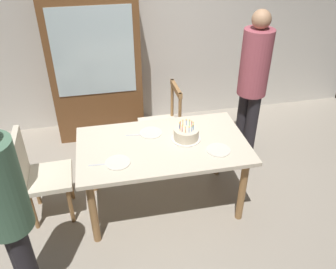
{
  "coord_description": "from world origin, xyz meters",
  "views": [
    {
      "loc": [
        -0.5,
        -2.66,
        2.62
      ],
      "look_at": [
        0.05,
        0.0,
        0.85
      ],
      "focal_mm": 37.5,
      "sensor_mm": 36.0,
      "label": 1
    }
  ],
  "objects_px": {
    "birthday_cake": "(186,134)",
    "plate_near_guest": "(218,150)",
    "chair_upholstered": "(37,172)",
    "plate_far_side": "(151,133)",
    "plate_near_celebrant": "(118,162)",
    "person_celebrant": "(6,210)",
    "chair_spindle_back": "(162,126)",
    "dining_table": "(163,152)",
    "person_guest": "(253,80)",
    "china_cabinet": "(95,66)"
  },
  "relations": [
    {
      "from": "dining_table",
      "to": "plate_far_side",
      "type": "bearing_deg",
      "value": 111.14
    },
    {
      "from": "dining_table",
      "to": "birthday_cake",
      "type": "distance_m",
      "value": 0.28
    },
    {
      "from": "birthday_cake",
      "to": "person_celebrant",
      "type": "xyz_separation_m",
      "value": [
        -1.44,
        -0.86,
        0.15
      ]
    },
    {
      "from": "plate_far_side",
      "to": "person_celebrant",
      "type": "height_order",
      "value": "person_celebrant"
    },
    {
      "from": "plate_near_celebrant",
      "to": "china_cabinet",
      "type": "xyz_separation_m",
      "value": [
        -0.11,
        1.76,
        0.2
      ]
    },
    {
      "from": "dining_table",
      "to": "chair_upholstered",
      "type": "relative_size",
      "value": 1.68
    },
    {
      "from": "plate_far_side",
      "to": "person_celebrant",
      "type": "relative_size",
      "value": 0.13
    },
    {
      "from": "chair_spindle_back",
      "to": "plate_far_side",
      "type": "bearing_deg",
      "value": -110.5
    },
    {
      "from": "person_celebrant",
      "to": "dining_table",
      "type": "bearing_deg",
      "value": 34.44
    },
    {
      "from": "chair_upholstered",
      "to": "person_celebrant",
      "type": "relative_size",
      "value": 0.57
    },
    {
      "from": "plate_near_celebrant",
      "to": "person_guest",
      "type": "xyz_separation_m",
      "value": [
        1.57,
        0.83,
        0.26
      ]
    },
    {
      "from": "chair_spindle_back",
      "to": "birthday_cake",
      "type": "bearing_deg",
      "value": -82.48
    },
    {
      "from": "plate_far_side",
      "to": "birthday_cake",
      "type": "bearing_deg",
      "value": -28.74
    },
    {
      "from": "person_guest",
      "to": "china_cabinet",
      "type": "height_order",
      "value": "china_cabinet"
    },
    {
      "from": "plate_near_guest",
      "to": "person_guest",
      "type": "xyz_separation_m",
      "value": [
        0.65,
        0.83,
        0.26
      ]
    },
    {
      "from": "chair_spindle_back",
      "to": "chair_upholstered",
      "type": "height_order",
      "value": "same"
    },
    {
      "from": "plate_far_side",
      "to": "person_guest",
      "type": "xyz_separation_m",
      "value": [
        1.21,
        0.42,
        0.26
      ]
    },
    {
      "from": "birthday_cake",
      "to": "person_guest",
      "type": "relative_size",
      "value": 0.16
    },
    {
      "from": "dining_table",
      "to": "plate_near_celebrant",
      "type": "bearing_deg",
      "value": -154.82
    },
    {
      "from": "plate_far_side",
      "to": "chair_spindle_back",
      "type": "bearing_deg",
      "value": 69.5
    },
    {
      "from": "dining_table",
      "to": "birthday_cake",
      "type": "relative_size",
      "value": 5.69
    },
    {
      "from": "chair_spindle_back",
      "to": "person_celebrant",
      "type": "bearing_deg",
      "value": -129.86
    },
    {
      "from": "dining_table",
      "to": "birthday_cake",
      "type": "xyz_separation_m",
      "value": [
        0.23,
        0.03,
        0.15
      ]
    },
    {
      "from": "plate_near_celebrant",
      "to": "dining_table",
      "type": "bearing_deg",
      "value": 25.18
    },
    {
      "from": "plate_near_celebrant",
      "to": "chair_upholstered",
      "type": "bearing_deg",
      "value": 158.82
    },
    {
      "from": "birthday_cake",
      "to": "chair_upholstered",
      "type": "distance_m",
      "value": 1.44
    },
    {
      "from": "person_guest",
      "to": "chair_spindle_back",
      "type": "bearing_deg",
      "value": 171.07
    },
    {
      "from": "china_cabinet",
      "to": "birthday_cake",
      "type": "bearing_deg",
      "value": -62.79
    },
    {
      "from": "plate_near_celebrant",
      "to": "person_celebrant",
      "type": "relative_size",
      "value": 0.13
    },
    {
      "from": "birthday_cake",
      "to": "chair_spindle_back",
      "type": "relative_size",
      "value": 0.29
    },
    {
      "from": "plate_near_celebrant",
      "to": "person_celebrant",
      "type": "height_order",
      "value": "person_celebrant"
    },
    {
      "from": "person_guest",
      "to": "person_celebrant",
      "type": "bearing_deg",
      "value": -148.16
    },
    {
      "from": "dining_table",
      "to": "china_cabinet",
      "type": "height_order",
      "value": "china_cabinet"
    },
    {
      "from": "plate_far_side",
      "to": "plate_near_guest",
      "type": "bearing_deg",
      "value": -36.45
    },
    {
      "from": "chair_spindle_back",
      "to": "chair_upholstered",
      "type": "xyz_separation_m",
      "value": [
        -1.32,
        -0.69,
        0.07
      ]
    },
    {
      "from": "plate_near_guest",
      "to": "chair_upholstered",
      "type": "height_order",
      "value": "chair_upholstered"
    },
    {
      "from": "dining_table",
      "to": "plate_near_guest",
      "type": "xyz_separation_m",
      "value": [
        0.48,
        -0.21,
        0.1
      ]
    },
    {
      "from": "plate_near_guest",
      "to": "chair_spindle_back",
      "type": "distance_m",
      "value": 1.08
    },
    {
      "from": "birthday_cake",
      "to": "plate_near_guest",
      "type": "height_order",
      "value": "birthday_cake"
    },
    {
      "from": "chair_upholstered",
      "to": "plate_far_side",
      "type": "bearing_deg",
      "value": 6.3
    },
    {
      "from": "plate_far_side",
      "to": "person_guest",
      "type": "bearing_deg",
      "value": 19.03
    },
    {
      "from": "plate_near_celebrant",
      "to": "chair_upholstered",
      "type": "height_order",
      "value": "chair_upholstered"
    },
    {
      "from": "chair_spindle_back",
      "to": "person_guest",
      "type": "relative_size",
      "value": 0.54
    },
    {
      "from": "plate_near_celebrant",
      "to": "chair_upholstered",
      "type": "distance_m",
      "value": 0.83
    },
    {
      "from": "dining_table",
      "to": "person_celebrant",
      "type": "height_order",
      "value": "person_celebrant"
    },
    {
      "from": "person_celebrant",
      "to": "person_guest",
      "type": "height_order",
      "value": "person_guest"
    },
    {
      "from": "birthday_cake",
      "to": "plate_near_guest",
      "type": "relative_size",
      "value": 1.27
    },
    {
      "from": "person_celebrant",
      "to": "birthday_cake",
      "type": "bearing_deg",
      "value": 30.92
    },
    {
      "from": "birthday_cake",
      "to": "chair_upholstered",
      "type": "relative_size",
      "value": 0.29
    },
    {
      "from": "plate_near_celebrant",
      "to": "person_guest",
      "type": "height_order",
      "value": "person_guest"
    }
  ]
}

